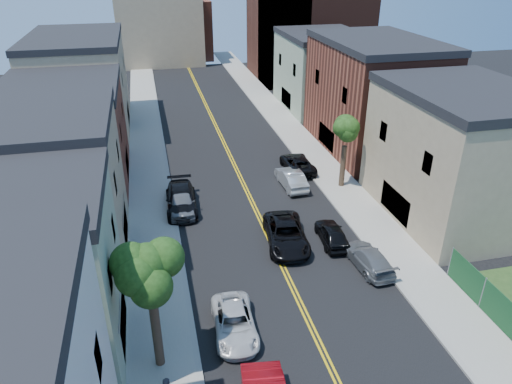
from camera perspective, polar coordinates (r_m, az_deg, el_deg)
sidewalk_left at (r=46.48m, az=-13.09°, el=4.10°), size 3.20×100.00×0.15m
sidewalk_right at (r=48.85m, az=5.77°, el=5.84°), size 3.20×100.00×0.15m
curb_left at (r=46.49m, az=-10.94°, el=4.33°), size 0.30×100.00×0.15m
curb_right at (r=48.34m, az=3.80°, el=5.68°), size 0.30×100.00×0.15m
bldg_left_palegrn at (r=24.28m, az=-27.35°, el=-10.16°), size 9.00×8.00×8.50m
bldg_left_tan_near at (r=31.71m, az=-24.26°, el=-0.10°), size 9.00×10.00×9.00m
bldg_left_brick at (r=41.90m, az=-21.88°, el=6.03°), size 9.00×12.00×8.00m
bldg_left_tan_far at (r=54.98m, az=-20.35°, el=11.86°), size 9.00×16.00×9.50m
bldg_right_tan at (r=36.76m, az=23.23°, el=3.76°), size 9.00×12.00×9.00m
bldg_right_brick at (r=47.85m, az=13.90°, el=10.95°), size 9.00×14.00×10.00m
bldg_right_palegrn at (r=60.44m, az=7.94°, el=14.04°), size 9.00×12.00×8.50m
church at (r=74.62m, az=5.65°, el=18.98°), size 16.20×14.20×22.60m
backdrop_left at (r=85.84m, az=-11.54°, el=18.83°), size 14.00×8.00×12.00m
backdrop_center at (r=90.17m, az=-8.94°, el=18.77°), size 10.00×8.00×10.00m
tree_left_mid at (r=20.35m, az=-13.06°, el=-6.94°), size 5.20×5.20×9.29m
tree_right_far at (r=38.20m, az=10.95°, el=8.39°), size 4.40×4.40×8.03m
white_pickup at (r=25.26m, az=-2.61°, el=-15.52°), size 2.36×4.69×1.27m
grey_car_left at (r=36.12m, az=-8.97°, el=-1.13°), size 2.17×4.92×1.65m
black_car_left at (r=36.45m, az=-9.02°, el=-0.87°), size 2.52×5.71×1.63m
grey_car_right at (r=30.51m, az=13.45°, el=-7.79°), size 2.09×4.57×1.30m
black_car_right at (r=32.41m, az=9.18°, el=-5.00°), size 1.91×4.12×1.37m
silver_car_right at (r=39.54m, az=4.27°, el=1.63°), size 1.76×4.61×1.50m
dark_car_right_far at (r=42.60m, az=5.02°, el=3.48°), size 2.32×5.02×1.39m
black_suv_lane at (r=31.83m, az=3.65°, el=-5.11°), size 3.24×5.89×1.56m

